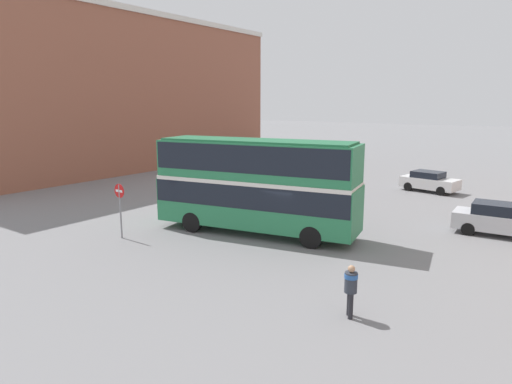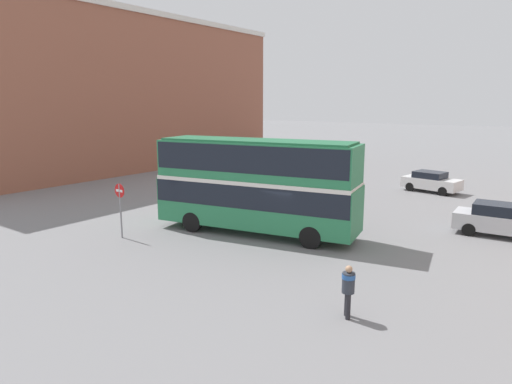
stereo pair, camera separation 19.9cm
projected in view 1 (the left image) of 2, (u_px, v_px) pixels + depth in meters
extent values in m
plane|color=slate|center=(280.00, 237.00, 22.38)|extent=(240.00, 240.00, 0.00)
cube|color=#935642|center=(113.00, 96.00, 45.36)|extent=(10.73, 35.79, 14.23)
cube|color=silver|center=(109.00, 18.00, 43.93)|extent=(11.03, 36.09, 0.50)
cube|color=#287A4C|center=(256.00, 203.00, 22.72)|extent=(10.49, 4.39, 2.24)
cube|color=#287A4C|center=(256.00, 161.00, 22.31)|extent=(10.32, 4.28, 1.93)
cube|color=black|center=(256.00, 193.00, 22.62)|extent=(10.39, 4.40, 1.11)
cube|color=black|center=(256.00, 157.00, 22.27)|extent=(10.18, 4.28, 1.31)
cube|color=silver|center=(256.00, 180.00, 22.50)|extent=(10.39, 4.39, 0.20)
cube|color=#226841|center=(256.00, 141.00, 22.12)|extent=(9.84, 4.02, 0.10)
cylinder|color=black|center=(325.00, 225.00, 22.58)|extent=(1.07, 0.49, 1.03)
cylinder|color=black|center=(311.00, 237.00, 20.58)|extent=(1.07, 0.49, 1.03)
cylinder|color=black|center=(214.00, 212.00, 25.18)|extent=(1.07, 0.49, 1.03)
cylinder|color=black|center=(192.00, 222.00, 23.18)|extent=(1.07, 0.49, 1.03)
cylinder|color=#232328|center=(351.00, 306.00, 13.86)|extent=(0.15, 0.15, 0.81)
cylinder|color=#232328|center=(349.00, 303.00, 14.11)|extent=(0.15, 0.15, 0.81)
cylinder|color=#2D333D|center=(351.00, 282.00, 13.85)|extent=(0.54, 0.54, 0.64)
cylinder|color=#28569E|center=(351.00, 276.00, 13.81)|extent=(0.57, 0.57, 0.14)
sphere|color=tan|center=(351.00, 269.00, 13.76)|extent=(0.22, 0.22, 0.22)
cube|color=silver|center=(430.00, 183.00, 33.56)|extent=(4.21, 2.42, 0.76)
cube|color=black|center=(428.00, 174.00, 33.56)|extent=(2.30, 1.93, 0.47)
cylinder|color=black|center=(450.00, 188.00, 33.34)|extent=(0.67, 0.32, 0.64)
cylinder|color=black|center=(441.00, 191.00, 32.21)|extent=(0.67, 0.32, 0.64)
cylinder|color=black|center=(418.00, 184.00, 35.04)|extent=(0.67, 0.32, 0.64)
cylinder|color=black|center=(408.00, 187.00, 33.92)|extent=(0.67, 0.32, 0.64)
cube|color=silver|center=(500.00, 222.00, 22.52)|extent=(4.35, 2.00, 0.81)
cube|color=black|center=(498.00, 209.00, 22.48)|extent=(2.30, 1.70, 0.53)
cylinder|color=black|center=(472.00, 222.00, 23.93)|extent=(0.65, 0.26, 0.64)
cylinder|color=black|center=(468.00, 229.00, 22.62)|extent=(0.65, 0.26, 0.64)
cylinder|color=gray|center=(121.00, 212.00, 21.95)|extent=(0.08, 0.08, 2.65)
cylinder|color=red|center=(119.00, 191.00, 21.75)|extent=(0.68, 0.03, 0.68)
cube|color=white|center=(119.00, 191.00, 21.75)|extent=(0.48, 0.04, 0.12)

